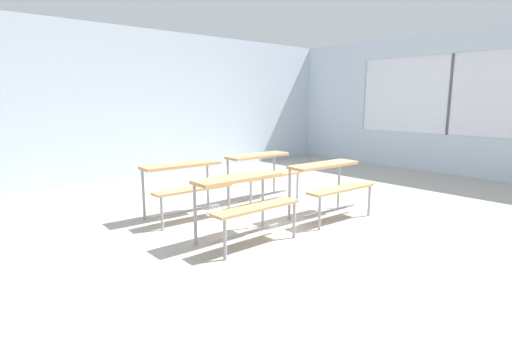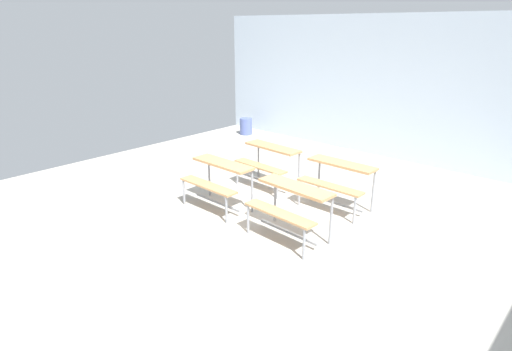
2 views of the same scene
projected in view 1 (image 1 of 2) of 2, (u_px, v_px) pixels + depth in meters
name	position (u px, v px, depth m)	size (l,w,h in m)	color
ground	(309.00, 226.00, 5.20)	(10.00, 9.00, 0.05)	#ADA89E
wall_back	(147.00, 104.00, 8.25)	(10.00, 0.12, 3.00)	silver
wall_right	(481.00, 107.00, 8.05)	(0.12, 9.00, 3.00)	silver
desk_bench_r0c0	(244.00, 193.00, 4.49)	(1.10, 0.60, 0.74)	tan
desk_bench_r0c1	(329.00, 177.00, 5.40)	(1.13, 0.65, 0.74)	tan
desk_bench_r1c0	(185.00, 177.00, 5.39)	(1.13, 0.64, 0.74)	tan
desk_bench_r1c1	(262.00, 166.00, 6.31)	(1.10, 0.60, 0.74)	tan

